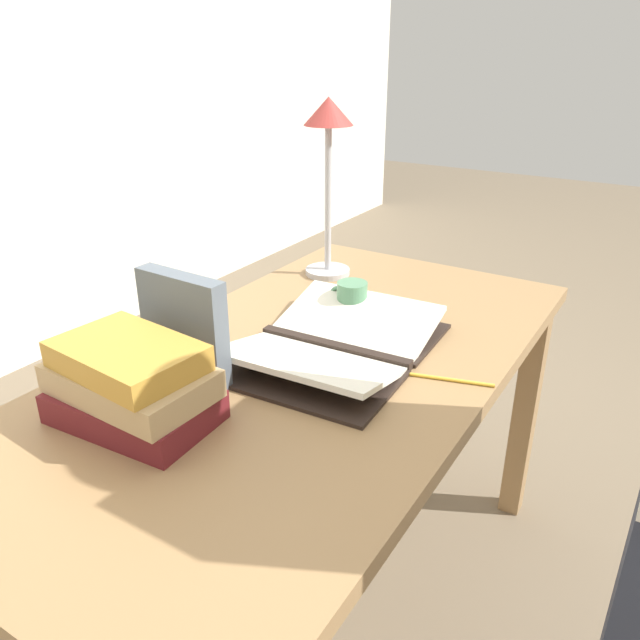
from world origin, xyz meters
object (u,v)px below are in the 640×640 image
book_stack_tall (131,384)px  book_standing_upright (184,328)px  reading_lamp (328,147)px  pencil (452,380)px  open_book (334,344)px  coffee_mug (351,299)px

book_stack_tall → book_standing_upright: 0.17m
book_stack_tall → reading_lamp: reading_lamp is taller
reading_lamp → book_stack_tall: bearing=-172.9°
reading_lamp → pencil: (-0.39, -0.52, -0.35)m
book_stack_tall → reading_lamp: (0.81, 0.10, 0.28)m
pencil → open_book: bearing=92.6°
reading_lamp → book_standing_upright: bearing=-173.2°
book_standing_upright → pencil: 0.53m
open_book → coffee_mug: 0.19m
open_book → book_standing_upright: (-0.25, 0.19, 0.09)m
coffee_mug → pencil: (-0.17, -0.32, -0.04)m
reading_lamp → coffee_mug: 0.43m
open_book → reading_lamp: reading_lamp is taller
reading_lamp → pencil: size_ratio=2.99×
book_standing_upright → pencil: size_ratio=1.36×
book_stack_tall → reading_lamp: 0.87m
open_book → book_stack_tall: (-0.41, 0.16, 0.05)m
book_standing_upright → coffee_mug: book_standing_upright is taller
book_standing_upright → reading_lamp: size_ratio=0.45×
reading_lamp → pencil: reading_lamp is taller
pencil → reading_lamp: bearing=53.0°
open_book → book_stack_tall: size_ratio=1.72×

